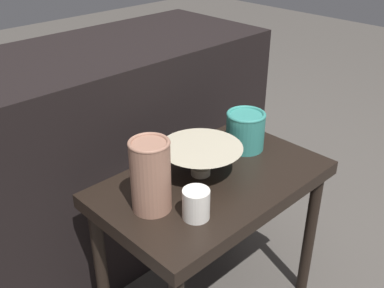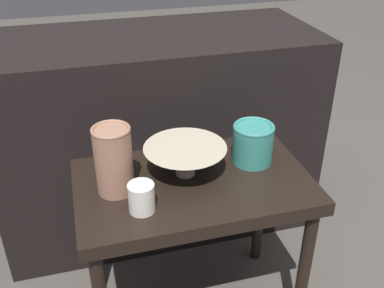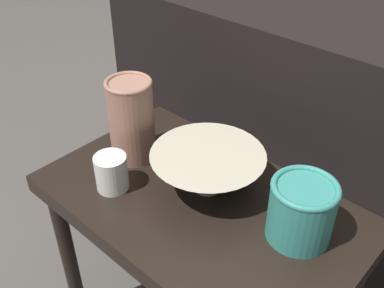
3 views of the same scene
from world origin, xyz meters
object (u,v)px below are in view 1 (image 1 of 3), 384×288
Objects in this scene: bowl at (201,157)px; cup at (196,204)px; vase_textured_left at (151,175)px; vase_colorful_right at (245,130)px.

cup is at bearing -138.41° from bowl.
cup is at bearing -63.64° from vase_textured_left.
bowl is at bearing 41.59° from cup.
vase_textured_left is 0.13m from cup.
bowl is 0.20m from vase_colorful_right.
vase_colorful_right reaches higher than cup.
vase_textured_left is 1.58× the size of vase_colorful_right.
vase_textured_left is at bearing -172.64° from bowl.
cup is (-0.35, -0.14, -0.02)m from vase_colorful_right.
vase_textured_left reaches higher than cup.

